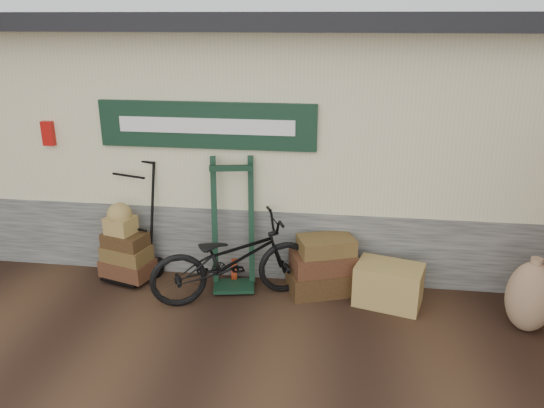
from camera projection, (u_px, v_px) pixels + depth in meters
The scene contains 8 objects.
ground at pixel (218, 316), 5.91m from camera, with size 80.00×80.00×0.00m, color black.
station_building at pixel (256, 126), 7.93m from camera, with size 14.40×4.10×3.20m.
porter_trolley at pixel (133, 220), 6.62m from camera, with size 0.76×0.57×1.52m, color black, non-canonical shape.
green_barrow at pixel (233, 224), 6.36m from camera, with size 0.58×0.49×1.60m, color black, non-canonical shape.
suitcase_stack at pixel (323, 264), 6.34m from camera, with size 0.80×0.50×0.71m, color #352211, non-canonical shape.
wicker_hamper at pixel (389, 285), 6.10m from camera, with size 0.74×0.48×0.48m, color olive.
bicycle at pixel (232, 255), 6.11m from camera, with size 1.92×0.67×1.12m, color black.
burlap_sack_left at pixel (530, 297), 5.52m from camera, with size 0.49×0.41×0.79m, color #886849.
Camera 1 is at (1.31, -5.02, 3.15)m, focal length 35.00 mm.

